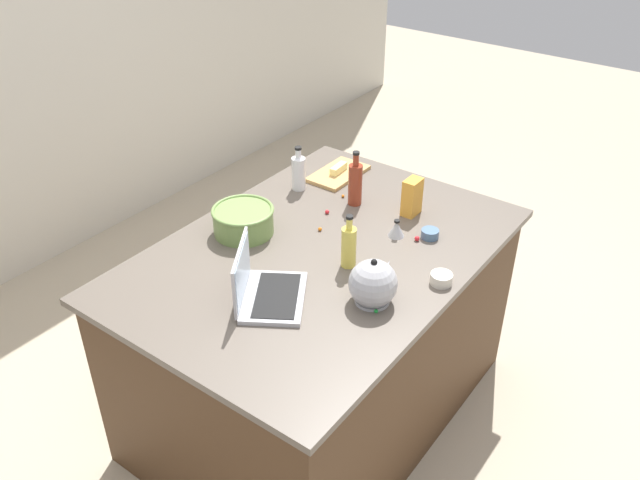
# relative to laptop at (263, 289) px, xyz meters

# --- Properties ---
(ground_plane) EXTENTS (12.00, 12.00, 0.00)m
(ground_plane) POSITION_rel_laptop_xyz_m (0.38, 0.03, -0.95)
(ground_plane) COLOR #B7A88E
(island_counter) EXTENTS (1.66, 1.16, 0.90)m
(island_counter) POSITION_rel_laptop_xyz_m (0.38, 0.03, -0.50)
(island_counter) COLOR #4C331E
(island_counter) RESTS_ON ground
(laptop) EXTENTS (0.38, 0.36, 0.22)m
(laptop) POSITION_rel_laptop_xyz_m (0.00, 0.00, 0.00)
(laptop) COLOR #B7B7BC
(laptop) RESTS_ON island_counter
(mixing_bowl_large) EXTENTS (0.26, 0.26, 0.12)m
(mixing_bowl_large) POSITION_rel_laptop_xyz_m (0.30, 0.37, 0.01)
(mixing_bowl_large) COLOR #72934C
(mixing_bowl_large) RESTS_ON island_counter
(bottle_soy) EXTENTS (0.06, 0.06, 0.26)m
(bottle_soy) POSITION_rel_laptop_xyz_m (0.79, 0.13, 0.06)
(bottle_soy) COLOR maroon
(bottle_soy) RESTS_ON island_counter
(bottle_oil) EXTENTS (0.06, 0.06, 0.23)m
(bottle_oil) POSITION_rel_laptop_xyz_m (0.36, -0.13, 0.04)
(bottle_oil) COLOR #DBC64C
(bottle_oil) RESTS_ON island_counter
(bottle_vinegar) EXTENTS (0.07, 0.07, 0.22)m
(bottle_vinegar) POSITION_rel_laptop_xyz_m (0.75, 0.42, 0.04)
(bottle_vinegar) COLOR white
(bottle_vinegar) RESTS_ON island_counter
(kettle) EXTENTS (0.21, 0.18, 0.20)m
(kettle) POSITION_rel_laptop_xyz_m (0.23, -0.33, 0.03)
(kettle) COLOR #ADADB2
(kettle) RESTS_ON island_counter
(cutting_board) EXTENTS (0.31, 0.18, 0.02)m
(cutting_board) POSITION_rel_laptop_xyz_m (0.97, 0.35, -0.04)
(cutting_board) COLOR tan
(cutting_board) RESTS_ON island_counter
(butter_stick_left) EXTENTS (0.11, 0.04, 0.04)m
(butter_stick_left) POSITION_rel_laptop_xyz_m (0.98, 0.35, -0.01)
(butter_stick_left) COLOR #F4E58C
(butter_stick_left) RESTS_ON cutting_board
(ramekin_small) EXTENTS (0.07, 0.07, 0.04)m
(ramekin_small) POSITION_rel_laptop_xyz_m (0.74, -0.29, -0.03)
(ramekin_small) COLOR slate
(ramekin_small) RESTS_ON island_counter
(ramekin_medium) EXTENTS (0.08, 0.08, 0.04)m
(ramekin_medium) POSITION_rel_laptop_xyz_m (0.47, -0.48, -0.03)
(ramekin_medium) COLOR beige
(ramekin_medium) RESTS_ON island_counter
(kitchen_timer) EXTENTS (0.07, 0.07, 0.08)m
(kitchen_timer) POSITION_rel_laptop_xyz_m (0.66, -0.17, -0.01)
(kitchen_timer) COLOR #B2B2B7
(kitchen_timer) RESTS_ON island_counter
(candy_bag) EXTENTS (0.09, 0.06, 0.17)m
(candy_bag) POSITION_rel_laptop_xyz_m (0.86, -0.12, 0.04)
(candy_bag) COLOR gold
(candy_bag) RESTS_ON island_counter
(candy_0) EXTENTS (0.02, 0.02, 0.02)m
(candy_0) POSITION_rel_laptop_xyz_m (0.64, 0.18, -0.04)
(candy_0) COLOR red
(candy_0) RESTS_ON island_counter
(candy_1) EXTENTS (0.02, 0.02, 0.02)m
(candy_1) POSITION_rel_laptop_xyz_m (0.68, -0.26, -0.04)
(candy_1) COLOR red
(candy_1) RESTS_ON island_counter
(candy_2) EXTENTS (0.02, 0.02, 0.02)m
(candy_2) POSITION_rel_laptop_xyz_m (0.50, 0.12, -0.04)
(candy_2) COLOR orange
(candy_2) RESTS_ON island_counter
(candy_4) EXTENTS (0.02, 0.02, 0.02)m
(candy_4) POSITION_rel_laptop_xyz_m (0.53, -0.01, -0.04)
(candy_4) COLOR #CC3399
(candy_4) RESTS_ON island_counter
(candy_5) EXTENTS (0.01, 0.01, 0.01)m
(candy_5) POSITION_rel_laptop_xyz_m (0.18, -0.38, -0.04)
(candy_5) COLOR green
(candy_5) RESTS_ON island_counter
(candy_6) EXTENTS (0.01, 0.01, 0.01)m
(candy_6) POSITION_rel_laptop_xyz_m (0.80, 0.20, -0.04)
(candy_6) COLOR orange
(candy_6) RESTS_ON island_counter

